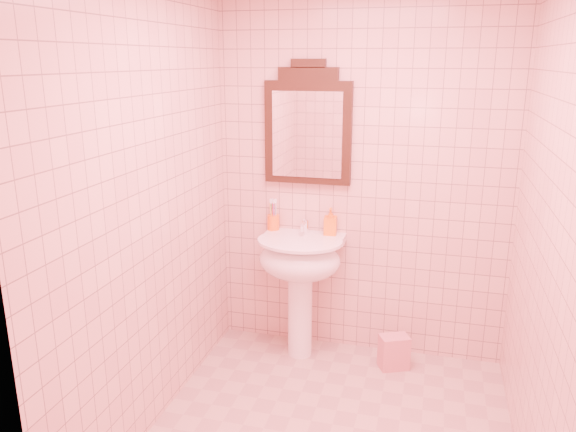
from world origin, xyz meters
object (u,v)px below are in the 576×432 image
(soap_dispenser, at_px, (330,221))
(towel, at_px, (394,352))
(toothbrush_cup, at_px, (273,222))
(pedestal_sink, at_px, (300,267))
(mirror, at_px, (308,127))

(soap_dispenser, relative_size, towel, 0.81)
(toothbrush_cup, distance_m, soap_dispenser, 0.42)
(towel, bearing_deg, pedestal_sink, 178.94)
(mirror, xyz_separation_m, towel, (0.66, -0.21, -1.48))
(toothbrush_cup, height_order, soap_dispenser, toothbrush_cup)
(toothbrush_cup, bearing_deg, pedestal_sink, -36.04)
(mirror, bearing_deg, towel, -17.81)
(pedestal_sink, height_order, toothbrush_cup, toothbrush_cup)
(mirror, distance_m, soap_dispenser, 0.66)
(pedestal_sink, relative_size, mirror, 1.04)
(pedestal_sink, xyz_separation_m, soap_dispenser, (0.18, 0.16, 0.30))
(mirror, distance_m, towel, 1.63)
(pedestal_sink, height_order, mirror, mirror)
(mirror, distance_m, toothbrush_cup, 0.72)
(soap_dispenser, xyz_separation_m, towel, (0.49, -0.18, -0.84))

